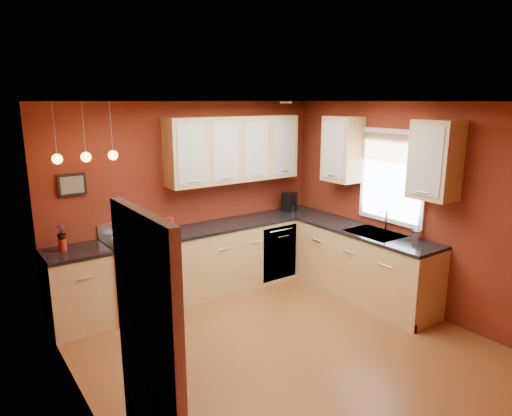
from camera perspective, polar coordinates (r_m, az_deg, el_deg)
floor at (r=5.15m, az=3.67°, el=-17.17°), size 4.20×4.20×0.00m
ceiling at (r=4.44m, az=4.18°, el=13.14°), size 4.00×4.20×0.02m
wall_back at (r=6.35m, az=-8.11°, el=1.26°), size 4.00×0.02×2.60m
wall_front at (r=3.38m, az=27.41°, el=-11.11°), size 4.00×0.02×2.60m
wall_left at (r=3.77m, az=-20.71°, el=-7.95°), size 0.02×4.20×2.60m
wall_right at (r=6.06m, az=18.78°, el=0.09°), size 0.02×4.20×2.60m
base_cabinets_back_left at (r=5.78m, az=-21.29°, el=-9.58°), size 0.70×0.60×0.90m
base_cabinets_back_right at (r=6.68m, az=-1.08°, el=-5.56°), size 2.54×0.60×0.90m
base_cabinets_right at (r=6.33m, az=13.29°, el=-7.01°), size 0.60×2.10×0.90m
counter_back_left at (r=5.63m, az=-21.69°, el=-5.16°), size 0.70×0.62×0.04m
counter_back_right at (r=6.54m, az=-1.10°, el=-1.66°), size 2.54×0.62×0.04m
counter_right at (r=6.19m, az=13.52°, el=-2.92°), size 0.62×2.10×0.04m
gas_range at (r=5.96m, az=-14.46°, el=-8.06°), size 0.76×0.64×1.11m
dishwasher_front at (r=6.67m, az=2.97°, el=-5.62°), size 0.60×0.02×0.80m
sink at (r=6.10m, az=14.59°, el=-3.27°), size 0.50×0.70×0.33m
window at (r=6.14m, az=16.66°, el=4.12°), size 0.06×1.02×1.22m
door_left_wall at (r=2.87m, az=-12.97°, el=-20.60°), size 0.12×0.82×2.05m
upper_cabinets_back at (r=6.39m, az=-2.75°, el=7.36°), size 2.00×0.35×0.90m
upper_cabinets_right at (r=6.01m, az=15.75°, el=6.50°), size 0.35×1.95×0.90m
wall_picture at (r=5.74m, az=-22.02°, el=2.70°), size 0.32×0.03×0.26m
pendant_lights at (r=5.40m, az=-20.49°, el=6.07°), size 0.71×0.11×0.66m
red_canister at (r=6.01m, az=-10.78°, el=-2.10°), size 0.13×0.13×0.19m
red_vase at (r=5.65m, az=-23.04°, el=-4.25°), size 0.09×0.09×0.14m
flowers at (r=5.61m, az=-23.17°, el=-2.85°), size 0.13×0.13×0.19m
coffee_maker at (r=7.06m, az=4.21°, el=0.68°), size 0.24×0.23×0.28m
soap_pump at (r=5.92m, az=19.50°, el=-2.95°), size 0.09×0.09×0.18m
dish_towel at (r=5.63m, az=-14.26°, el=-8.94°), size 0.24×0.02×0.32m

